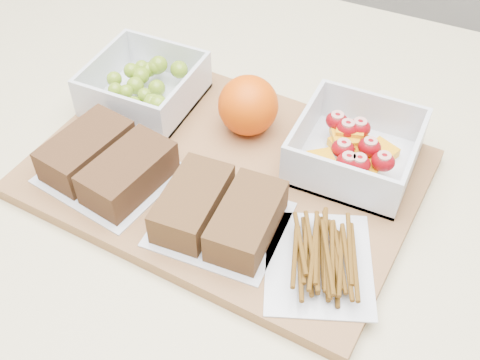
{
  "coord_description": "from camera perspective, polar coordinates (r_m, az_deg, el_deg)",
  "views": [
    {
      "loc": [
        0.2,
        -0.41,
        1.4
      ],
      "look_at": [
        0.01,
        -0.0,
        0.93
      ],
      "focal_mm": 45.0,
      "sensor_mm": 36.0,
      "label": 1
    }
  ],
  "objects": [
    {
      "name": "sandwich_bag_left",
      "position": [
        0.68,
        -12.47,
        1.66
      ],
      "size": [
        0.15,
        0.14,
        0.04
      ],
      "color": "silver",
      "rests_on": "cutting_board"
    },
    {
      "name": "fruit_container",
      "position": [
        0.68,
        10.82,
        2.81
      ],
      "size": [
        0.13,
        0.13,
        0.06
      ],
      "color": "silver",
      "rests_on": "cutting_board"
    },
    {
      "name": "orange",
      "position": [
        0.71,
        0.78,
        7.09
      ],
      "size": [
        0.07,
        0.07,
        0.07
      ],
      "primitive_type": "sphere",
      "color": "#EB5105",
      "rests_on": "cutting_board"
    },
    {
      "name": "sandwich_bag_center",
      "position": [
        0.61,
        -1.96,
        -3.1
      ],
      "size": [
        0.13,
        0.12,
        0.04
      ],
      "color": "silver",
      "rests_on": "cutting_board"
    },
    {
      "name": "cutting_board",
      "position": [
        0.69,
        -1.43,
        0.64
      ],
      "size": [
        0.44,
        0.33,
        0.02
      ],
      "primitive_type": "cube",
      "rotation": [
        0.0,
        0.0,
        -0.07
      ],
      "color": "olive",
      "rests_on": "counter"
    },
    {
      "name": "grape_container",
      "position": [
        0.77,
        -8.83,
        8.85
      ],
      "size": [
        0.13,
        0.13,
        0.05
      ],
      "color": "silver",
      "rests_on": "cutting_board"
    },
    {
      "name": "pretzel_bag",
      "position": [
        0.59,
        7.58,
        -7.1
      ],
      "size": [
        0.14,
        0.16,
        0.03
      ],
      "color": "silver",
      "rests_on": "cutting_board"
    }
  ]
}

